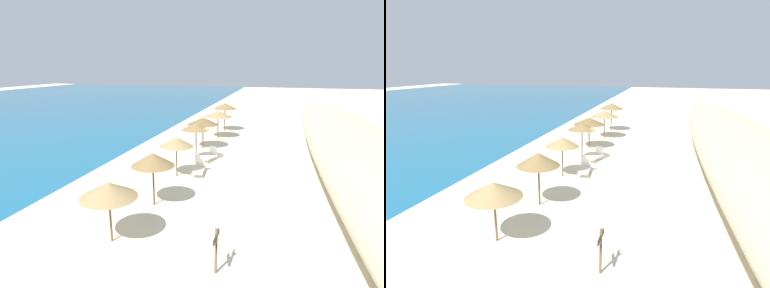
{
  "view_description": "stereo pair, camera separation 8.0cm",
  "coord_description": "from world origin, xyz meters",
  "views": [
    {
      "loc": [
        -21.48,
        -4.3,
        6.72
      ],
      "look_at": [
        -0.88,
        1.66,
        1.25
      ],
      "focal_mm": 28.84,
      "sensor_mm": 36.0,
      "label": 1
    },
    {
      "loc": [
        -21.46,
        -4.38,
        6.72
      ],
      "look_at": [
        -0.88,
        1.66,
        1.25
      ],
      "focal_mm": 28.84,
      "sensor_mm": 36.0,
      "label": 2
    }
  ],
  "objects": [
    {
      "name": "lounge_chair_0",
      "position": [
        -3.43,
        0.46,
        0.42
      ],
      "size": [
        1.65,
        0.83,
        1.12
      ],
      "rotation": [
        0.0,
        0.0,
        1.69
      ],
      "color": "white",
      "rests_on": "ground_plane"
    },
    {
      "name": "wooden_signpost",
      "position": [
        -12.7,
        -2.58,
        0.98
      ],
      "size": [
        0.84,
        0.21,
        1.63
      ],
      "rotation": [
        0.0,
        0.0,
        -0.01
      ],
      "color": "brown",
      "rests_on": "ground_plane"
    },
    {
      "name": "beach_umbrella_2",
      "position": [
        -4.28,
        1.67,
        2.22
      ],
      "size": [
        2.09,
        2.09,
        2.52
      ],
      "color": "brown",
      "rests_on": "ground_plane"
    },
    {
      "name": "beach_umbrella_5",
      "position": [
        6.9,
        1.34,
        2.3
      ],
      "size": [
        2.63,
        2.63,
        2.6
      ],
      "color": "brown",
      "rests_on": "ground_plane"
    },
    {
      "name": "dune_ridge",
      "position": [
        -0.6,
        -9.47,
        1.3
      ],
      "size": [
        54.22,
        7.22,
        2.59
      ],
      "primitive_type": "ellipsoid",
      "rotation": [
        0.0,
        0.0,
        0.02
      ],
      "color": "beige",
      "rests_on": "ground_plane"
    },
    {
      "name": "ground_plane",
      "position": [
        0.0,
        0.0,
        0.0
      ],
      "size": [
        160.0,
        160.0,
        0.0
      ],
      "primitive_type": "plane",
      "color": "beige"
    },
    {
      "name": "beach_umbrella_3",
      "position": [
        -0.97,
        1.34,
        2.55
      ],
      "size": [
        2.04,
        2.04,
        2.79
      ],
      "color": "brown",
      "rests_on": "ground_plane"
    },
    {
      "name": "beach_umbrella_0",
      "position": [
        -11.93,
        1.76,
        2.15
      ],
      "size": [
        2.21,
        2.21,
        2.46
      ],
      "color": "brown",
      "rests_on": "ground_plane"
    },
    {
      "name": "lounge_chair_1",
      "position": [
        -0.47,
        0.41,
        0.39
      ],
      "size": [
        1.61,
        1.01,
        0.98
      ],
      "rotation": [
        0.0,
        0.0,
        1.28
      ],
      "color": "white",
      "rests_on": "ground_plane"
    },
    {
      "name": "beach_umbrella_1",
      "position": [
        -8.42,
        1.44,
        2.35
      ],
      "size": [
        2.11,
        2.11,
        2.67
      ],
      "color": "brown",
      "rests_on": "ground_plane"
    },
    {
      "name": "cooler_box",
      "position": [
        1.35,
        -1.25,
        0.18
      ],
      "size": [
        0.51,
        0.54,
        0.36
      ],
      "primitive_type": "cube",
      "rotation": [
        0.0,
        0.0,
        0.96
      ],
      "color": "white",
      "rests_on": "ground_plane"
    },
    {
      "name": "beach_umbrella_6",
      "position": [
        10.26,
        1.3,
        2.63
      ],
      "size": [
        2.42,
        2.42,
        2.94
      ],
      "color": "brown",
      "rests_on": "ground_plane"
    },
    {
      "name": "beach_umbrella_4",
      "position": [
        2.77,
        1.77,
        2.29
      ],
      "size": [
        2.57,
        2.57,
        2.58
      ],
      "color": "brown",
      "rests_on": "ground_plane"
    }
  ]
}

